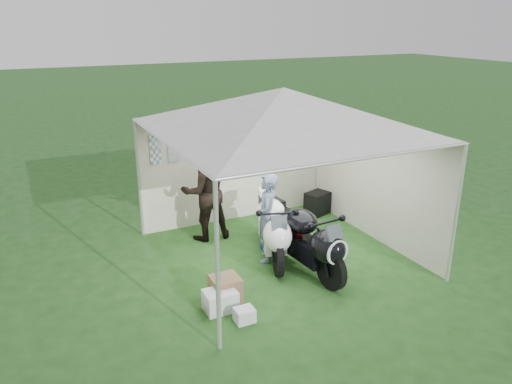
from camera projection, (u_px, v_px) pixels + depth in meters
ground at (281, 255)px, 9.01m from camera, size 80.00×80.00×0.00m
canopy_tent at (282, 113)px, 8.18m from camera, size 5.66×5.66×3.00m
motorcycle_white at (273, 227)px, 8.73m from camera, size 0.99×2.08×1.06m
motorcycle_black at (307, 239)px, 8.24m from camera, size 0.60×2.21×1.09m
paddock_stand at (274, 241)px, 9.20m from camera, size 0.46×0.31×0.33m
person_dark_jacket at (205, 191)px, 9.43m from camera, size 0.96×0.77×1.91m
person_blue_jacket at (267, 218)px, 8.59m from camera, size 0.62×0.69×1.59m
equipment_box at (317, 203)px, 10.85m from camera, size 0.58×0.52×0.49m
crate_0 at (220, 301)px, 7.28m from camera, size 0.47×0.37×0.31m
crate_1 at (226, 289)px, 7.53m from camera, size 0.43×0.43×0.38m
crate_2 at (244, 315)px, 7.02m from camera, size 0.28×0.23×0.20m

